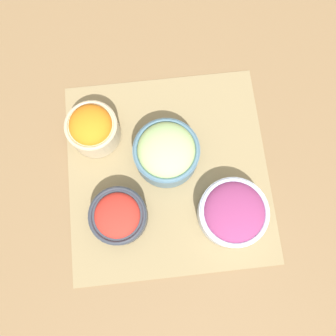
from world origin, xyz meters
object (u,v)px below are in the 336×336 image
(cucumber_bowl, at_px, (167,152))
(onion_bowl, at_px, (233,212))
(carrot_bowl, at_px, (93,128))
(tomato_bowl, at_px, (118,216))

(cucumber_bowl, xyz_separation_m, onion_bowl, (0.12, -0.14, -0.01))
(cucumber_bowl, bearing_deg, carrot_bowl, 155.23)
(cucumber_bowl, relative_size, onion_bowl, 0.98)
(cucumber_bowl, bearing_deg, onion_bowl, -48.76)
(cucumber_bowl, xyz_separation_m, tomato_bowl, (-0.11, -0.12, -0.01))
(cucumber_bowl, distance_m, carrot_bowl, 0.17)
(onion_bowl, bearing_deg, carrot_bowl, 142.60)
(tomato_bowl, xyz_separation_m, carrot_bowl, (-0.04, 0.19, 0.01))
(onion_bowl, bearing_deg, cucumber_bowl, 131.24)
(cucumber_bowl, bearing_deg, tomato_bowl, -132.90)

